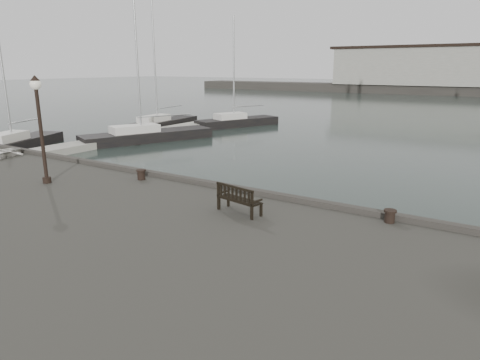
% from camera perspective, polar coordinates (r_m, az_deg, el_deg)
% --- Properties ---
extents(ground, '(400.00, 400.00, 0.00)m').
position_cam_1_polar(ground, '(15.76, 3.59, -7.43)').
color(ground, black).
rests_on(ground, ground).
extents(pontoon, '(2.00, 24.00, 0.50)m').
position_cam_1_polar(pontoon, '(35.82, -17.02, 5.01)').
color(pontoon, '#A3A097').
rests_on(pontoon, ground).
extents(breakwater, '(140.00, 9.50, 12.20)m').
position_cam_1_polar(breakwater, '(105.43, 27.08, 12.37)').
color(breakwater, '#383530').
rests_on(breakwater, ground).
extents(bench, '(1.59, 0.79, 0.87)m').
position_cam_1_polar(bench, '(13.28, -0.14, -3.27)').
color(bench, black).
rests_on(bench, quay).
extents(bollard_left, '(0.42, 0.42, 0.41)m').
position_cam_1_polar(bollard_left, '(17.68, -13.03, 0.71)').
color(bollard_left, black).
rests_on(bollard_left, quay).
extents(bollard_right, '(0.38, 0.38, 0.39)m').
position_cam_1_polar(bollard_right, '(13.25, 19.35, -4.57)').
color(bollard_right, black).
rests_on(bollard_right, quay).
extents(lamp_post, '(0.41, 0.41, 4.12)m').
position_cam_1_polar(lamp_post, '(17.97, -25.21, 7.82)').
color(lamp_post, black).
rests_on(lamp_post, quay).
extents(yacht_a, '(5.21, 8.63, 11.66)m').
position_cam_1_polar(yacht_a, '(35.84, -27.57, 3.97)').
color(yacht_a, black).
rests_on(yacht_a, ground).
extents(yacht_b, '(3.47, 10.45, 13.52)m').
position_cam_1_polar(yacht_b, '(43.79, -10.51, 7.10)').
color(yacht_b, black).
rests_on(yacht_b, ground).
extents(yacht_c, '(6.64, 11.01, 14.43)m').
position_cam_1_polar(yacht_c, '(36.45, -12.17, 5.48)').
color(yacht_c, black).
rests_on(yacht_c, ground).
extents(yacht_d, '(5.67, 9.24, 11.41)m').
position_cam_1_polar(yacht_d, '(44.86, -0.32, 7.51)').
color(yacht_d, black).
rests_on(yacht_d, ground).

